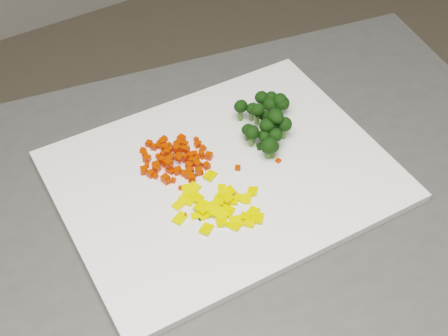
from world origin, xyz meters
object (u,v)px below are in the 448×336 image
cutting_board (224,176)px  carrot_pile (174,154)px  pepper_pile (220,202)px  broccoli_pile (275,118)px

cutting_board → carrot_pile: 0.08m
carrot_pile → cutting_board: bearing=-49.8°
pepper_pile → broccoli_pile: 0.17m
carrot_pile → pepper_pile: (0.01, -0.11, -0.01)m
pepper_pile → cutting_board: bearing=53.0°
broccoli_pile → pepper_pile: bearing=-150.8°
cutting_board → carrot_pile: (-0.05, 0.06, 0.02)m
cutting_board → broccoli_pile: broccoli_pile is taller
cutting_board → pepper_pile: bearing=-127.0°
cutting_board → broccoli_pile: 0.12m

